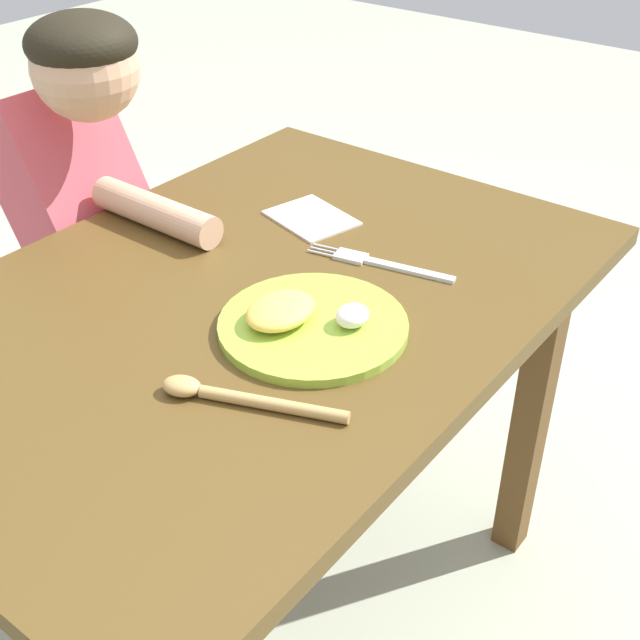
% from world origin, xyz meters
% --- Properties ---
extents(ground_plane, '(8.00, 8.00, 0.00)m').
position_xyz_m(ground_plane, '(0.00, 0.00, 0.00)').
color(ground_plane, '#ABB199').
extents(dining_table, '(1.05, 0.73, 0.70)m').
position_xyz_m(dining_table, '(0.00, 0.00, 0.60)').
color(dining_table, '#543D1A').
rests_on(dining_table, ground_plane).
extents(plate, '(0.25, 0.25, 0.04)m').
position_xyz_m(plate, '(-0.02, -0.12, 0.72)').
color(plate, '#95BD3C').
rests_on(plate, dining_table).
extents(fork, '(0.07, 0.23, 0.01)m').
position_xyz_m(fork, '(0.18, -0.10, 0.71)').
color(fork, silver).
rests_on(fork, dining_table).
extents(spoon, '(0.11, 0.22, 0.02)m').
position_xyz_m(spoon, '(-0.19, -0.14, 0.71)').
color(spoon, tan).
rests_on(spoon, dining_table).
extents(person, '(0.20, 0.47, 1.02)m').
position_xyz_m(person, '(0.06, 0.46, 0.56)').
color(person, '#4B4A6F').
rests_on(person, ground_plane).
extents(napkin, '(0.14, 0.16, 0.00)m').
position_xyz_m(napkin, '(0.23, 0.07, 0.71)').
color(napkin, white).
rests_on(napkin, dining_table).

